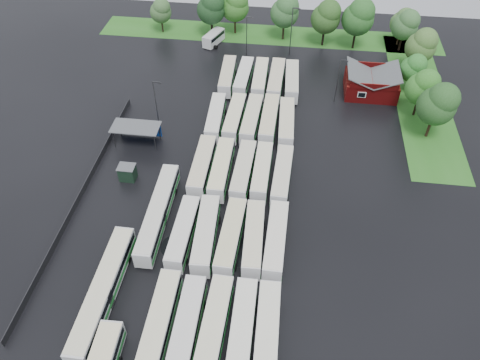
# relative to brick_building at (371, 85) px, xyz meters

# --- Properties ---
(ground) EXTENTS (160.00, 160.00, 0.00)m
(ground) POSITION_rel_brick_building_xyz_m (-24.00, -42.77, -1.87)
(ground) COLOR black
(ground) RESTS_ON ground
(brick_building) EXTENTS (10.07, 8.60, 5.39)m
(brick_building) POSITION_rel_brick_building_xyz_m (0.00, 0.00, 0.00)
(brick_building) COLOR maroon
(brick_building) RESTS_ON ground
(wash_shed) EXTENTS (8.20, 4.20, 3.58)m
(wash_shed) POSITION_rel_brick_building_xyz_m (-41.20, -20.74, 1.12)
(wash_shed) COLOR #2D2D30
(wash_shed) RESTS_ON ground
(utility_hut) EXTENTS (2.70, 2.20, 2.62)m
(utility_hut) POSITION_rel_brick_building_xyz_m (-40.20, -30.17, -0.55)
(utility_hut) COLOR black
(utility_hut) RESTS_ON ground
(grass_strip_north) EXTENTS (80.00, 10.00, 0.01)m
(grass_strip_north) POSITION_rel_brick_building_xyz_m (-22.00, 22.03, -1.86)
(grass_strip_north) COLOR #28681D
(grass_strip_north) RESTS_ON ground
(grass_strip_east) EXTENTS (10.00, 50.00, 0.01)m
(grass_strip_east) POSITION_rel_brick_building_xyz_m (10.00, 0.03, -1.86)
(grass_strip_east) COLOR #28681D
(grass_strip_east) RESTS_ON ground
(west_fence) EXTENTS (0.10, 50.00, 1.20)m
(west_fence) POSITION_rel_brick_building_xyz_m (-46.20, -34.77, -1.27)
(west_fence) COLOR #2D2D30
(west_fence) RESTS_ON ground
(bus_r1c0) EXTENTS (2.77, 12.41, 3.45)m
(bus_r1c0) POSITION_rel_brick_building_xyz_m (-28.34, -54.98, 0.03)
(bus_r1c0) COLOR silver
(bus_r1c0) RESTS_ON ground
(bus_r1c1) EXTENTS (2.76, 12.46, 3.46)m
(bus_r1c1) POSITION_rel_brick_building_xyz_m (-25.06, -55.48, 0.04)
(bus_r1c1) COLOR silver
(bus_r1c1) RESTS_ON ground
(bus_r1c2) EXTENTS (2.97, 12.53, 3.47)m
(bus_r1c2) POSITION_rel_brick_building_xyz_m (-21.90, -55.03, 0.04)
(bus_r1c2) COLOR silver
(bus_r1c2) RESTS_ON ground
(bus_r1c3) EXTENTS (2.73, 12.17, 3.38)m
(bus_r1c3) POSITION_rel_brick_building_xyz_m (-18.63, -54.86, -0.01)
(bus_r1c3) COLOR silver
(bus_r1c3) RESTS_ON ground
(bus_r1c4) EXTENTS (2.90, 12.42, 3.44)m
(bus_r1c4) POSITION_rel_brick_building_xyz_m (-15.70, -55.00, 0.03)
(bus_r1c4) COLOR silver
(bus_r1c4) RESTS_ON ground
(bus_r2c0) EXTENTS (2.69, 11.89, 3.30)m
(bus_r2c0) POSITION_rel_brick_building_xyz_m (-28.56, -41.56, -0.05)
(bus_r2c0) COLOR silver
(bus_r2c0) RESTS_ON ground
(bus_r2c1) EXTENTS (3.28, 12.61, 3.48)m
(bus_r2c1) POSITION_rel_brick_building_xyz_m (-25.36, -41.52, 0.05)
(bus_r2c1) COLOR silver
(bus_r2c1) RESTS_ON ground
(bus_r2c2) EXTENTS (3.04, 12.39, 3.42)m
(bus_r2c2) POSITION_rel_brick_building_xyz_m (-21.90, -41.47, 0.02)
(bus_r2c2) COLOR silver
(bus_r2c2) RESTS_ON ground
(bus_r2c3) EXTENTS (3.04, 12.06, 3.33)m
(bus_r2c3) POSITION_rel_brick_building_xyz_m (-18.74, -41.29, -0.03)
(bus_r2c3) COLOR silver
(bus_r2c3) RESTS_ON ground
(bus_r2c4) EXTENTS (2.80, 12.35, 3.43)m
(bus_r2c4) POSITION_rel_brick_building_xyz_m (-15.70, -41.27, 0.02)
(bus_r2c4) COLOR silver
(bus_r2c4) RESTS_ON ground
(bus_r3c0) EXTENTS (2.69, 12.47, 3.47)m
(bus_r3c0) POSITION_rel_brick_building_xyz_m (-28.47, -27.78, 0.04)
(bus_r3c0) COLOR silver
(bus_r3c0) RESTS_ON ground
(bus_r3c1) EXTENTS (2.68, 12.42, 3.46)m
(bus_r3c1) POSITION_rel_brick_building_xyz_m (-25.33, -28.00, 0.03)
(bus_r3c1) COLOR silver
(bus_r3c1) RESTS_ON ground
(bus_r3c2) EXTENTS (2.94, 12.26, 3.39)m
(bus_r3c2) POSITION_rel_brick_building_xyz_m (-21.82, -27.99, -0.00)
(bus_r3c2) COLOR silver
(bus_r3c2) RESTS_ON ground
(bus_r3c3) EXTENTS (2.62, 11.84, 3.29)m
(bus_r3c3) POSITION_rel_brick_building_xyz_m (-18.90, -27.73, -0.06)
(bus_r3c3) COLOR silver
(bus_r3c3) RESTS_ON ground
(bus_r3c4) EXTENTS (2.95, 12.07, 3.34)m
(bus_r3c4) POSITION_rel_brick_building_xyz_m (-15.66, -28.28, -0.03)
(bus_r3c4) COLOR silver
(bus_r3c4) RESTS_ON ground
(bus_r4c0) EXTENTS (3.03, 12.08, 3.34)m
(bus_r4c0) POSITION_rel_brick_building_xyz_m (-28.51, -14.58, -0.03)
(bus_r4c0) COLOR silver
(bus_r4c0) RESTS_ON ground
(bus_r4c1) EXTENTS (2.91, 12.09, 3.34)m
(bus_r4c1) POSITION_rel_brick_building_xyz_m (-25.12, -14.22, -0.03)
(bus_r4c1) COLOR silver
(bus_r4c1) RESTS_ON ground
(bus_r4c2) EXTENTS (3.06, 12.39, 3.43)m
(bus_r4c2) POSITION_rel_brick_building_xyz_m (-22.01, -14.36, 0.02)
(bus_r4c2) COLOR silver
(bus_r4c2) RESTS_ON ground
(bus_r4c3) EXTENTS (2.86, 12.53, 3.48)m
(bus_r4c3) POSITION_rel_brick_building_xyz_m (-18.89, -14.09, 0.05)
(bus_r4c3) COLOR silver
(bus_r4c3) RESTS_ON ground
(bus_r4c4) EXTENTS (2.99, 12.31, 3.41)m
(bus_r4c4) POSITION_rel_brick_building_xyz_m (-15.79, -14.64, 0.01)
(bus_r4c4) COLOR silver
(bus_r4c4) RESTS_ON ground
(bus_r5c0) EXTENTS (3.02, 12.10, 3.34)m
(bus_r5c0) POSITION_rel_brick_building_xyz_m (-28.47, -0.43, -0.03)
(bus_r5c0) COLOR silver
(bus_r5c0) RESTS_ON ground
(bus_r5c1) EXTENTS (2.92, 12.01, 3.32)m
(bus_r5c1) POSITION_rel_brick_building_xyz_m (-25.16, -0.45, -0.04)
(bus_r5c1) COLOR silver
(bus_r5c1) RESTS_ON ground
(bus_r5c2) EXTENTS (2.70, 12.12, 3.37)m
(bus_r5c2) POSITION_rel_brick_building_xyz_m (-21.85, -0.50, -0.01)
(bus_r5c2) COLOR silver
(bus_r5c2) RESTS_ON ground
(bus_r5c3) EXTENTS (2.88, 12.57, 3.49)m
(bus_r5c3) POSITION_rel_brick_building_xyz_m (-18.62, -0.73, 0.05)
(bus_r5c3) COLOR silver
(bus_r5c3) RESTS_ON ground
(bus_r5c4) EXTENTS (3.00, 12.20, 3.37)m
(bus_r5c4) POSITION_rel_brick_building_xyz_m (-15.52, -0.68, -0.01)
(bus_r5c4) COLOR silver
(bus_r5c4) RESTS_ON ground
(artic_bus_west_b) EXTENTS (2.76, 17.80, 3.30)m
(artic_bus_west_b) POSITION_rel_brick_building_xyz_m (-32.97, -38.31, -0.04)
(artic_bus_west_b) COLOR silver
(artic_bus_west_b) RESTS_ON ground
(artic_bus_west_c) EXTENTS (2.70, 18.60, 3.45)m
(artic_bus_west_c) POSITION_rel_brick_building_xyz_m (-36.36, -52.16, 0.05)
(artic_bus_west_c) COLOR silver
(artic_bus_west_c) RESTS_ON ground
(minibus) EXTENTS (4.41, 6.76, 2.77)m
(minibus) POSITION_rel_brick_building_xyz_m (-34.11, 15.92, -0.33)
(minibus) COLOR silver
(minibus) RESTS_ON ground
(tree_north_0) EXTENTS (4.97, 4.97, 8.23)m
(tree_north_0) POSITION_rel_brick_building_xyz_m (-47.10, 20.27, 3.43)
(tree_north_0) COLOR #342419
(tree_north_0) RESTS_ON ground
(tree_north_1) EXTENTS (6.48, 6.48, 10.73)m
(tree_north_1) POSITION_rel_brick_building_xyz_m (-35.00, 19.71, 5.03)
(tree_north_1) COLOR black
(tree_north_1) RESTS_ON ground
(tree_north_2) EXTENTS (6.48, 6.48, 10.74)m
(tree_north_2) POSITION_rel_brick_building_xyz_m (-29.84, 21.85, 5.04)
(tree_north_2) COLOR #311B11
(tree_north_2) RESTS_ON ground
(tree_north_3) EXTENTS (6.41, 6.41, 10.62)m
(tree_north_3) POSITION_rel_brick_building_xyz_m (-18.31, 20.22, 4.97)
(tree_north_3) COLOR black
(tree_north_3) RESTS_ON ground
(tree_north_4) EXTENTS (6.48, 6.48, 10.73)m
(tree_north_4) POSITION_rel_brick_building_xyz_m (-9.17, 18.47, 5.03)
(tree_north_4) COLOR black
(tree_north_4) RESTS_ON ground
(tree_north_5) EXTENTS (7.02, 7.02, 11.62)m
(tree_north_5) POSITION_rel_brick_building_xyz_m (-2.29, 17.99, 5.61)
(tree_north_5) COLOR black
(tree_north_5) RESTS_ON ground
(tree_north_6) EXTENTS (5.28, 5.28, 8.75)m
(tree_north_6) POSITION_rel_brick_building_xyz_m (7.81, 20.87, 3.76)
(tree_north_6) COLOR #322312
(tree_north_6) RESTS_ON ground
(tree_east_0) EXTENTS (6.62, 6.62, 10.97)m
(tree_east_0) POSITION_rel_brick_building_xyz_m (9.32, -12.87, 5.19)
(tree_east_0) COLOR black
(tree_east_0) RESTS_ON ground
(tree_east_1) EXTENTS (5.85, 5.85, 9.68)m
(tree_east_1) POSITION_rel_brick_building_xyz_m (7.94, -6.55, 4.36)
(tree_east_1) COLOR black
(tree_east_1) RESTS_ON ground
(tree_east_2) EXTENTS (4.89, 4.89, 8.09)m
(tree_east_2) POSITION_rel_brick_building_xyz_m (7.64, 1.78, 3.34)
(tree_east_2) COLOR #2E2114
(tree_east_2) RESTS_ON ground
(tree_east_3) EXTENTS (6.14, 6.14, 10.18)m
(tree_east_3) POSITION_rel_brick_building_xyz_m (9.87, 8.59, 4.68)
(tree_east_3) COLOR black
(tree_east_3) RESTS_ON ground
(tree_east_4) EXTENTS (5.79, 5.79, 9.58)m
(tree_east_4) POSITION_rel_brick_building_xyz_m (8.01, 18.31, 4.30)
(tree_east_4) COLOR black
(tree_east_4) RESTS_ON ground
(lamp_post_ne) EXTENTS (1.40, 0.27, 9.12)m
(lamp_post_ne) POSITION_rel_brick_building_xyz_m (-6.83, -4.08, 3.43)
(lamp_post_ne) COLOR #2D2D30
(lamp_post_ne) RESTS_ON ground
(lamp_post_nw) EXTENTS (1.54, 0.30, 9.98)m
(lamp_post_nw) POSITION_rel_brick_building_xyz_m (-38.37, -16.80, 3.93)
(lamp_post_nw) COLOR #2D2D30
(lamp_post_nw) RESTS_ON ground
(lamp_post_back_w) EXTENTS (1.42, 0.28, 9.25)m
(lamp_post_back_w) POSITION_rel_brick_building_xyz_m (-25.85, 11.11, 3.51)
(lamp_post_back_w) COLOR #2D2D30
(lamp_post_back_w) RESTS_ON ground
(lamp_post_back_e) EXTENTS (1.66, 0.32, 10.79)m
(lamp_post_back_e) POSITION_rel_brick_building_xyz_m (-16.44, 13.16, 4.40)
(lamp_post_back_e) COLOR #2D2D30
(lamp_post_back_e) RESTS_ON ground
(puddle_2) EXTENTS (4.55, 4.55, 0.01)m
(puddle_2) POSITION_rel_brick_building_xyz_m (-29.42, -42.69, -1.86)
(puddle_2) COLOR black
(puddle_2) RESTS_ON ground
(puddle_3) EXTENTS (4.94, 4.94, 0.01)m
(puddle_3) POSITION_rel_brick_building_xyz_m (-20.35, -42.50, -1.86)
(puddle_3) COLOR black
(puddle_3) RESTS_ON ground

